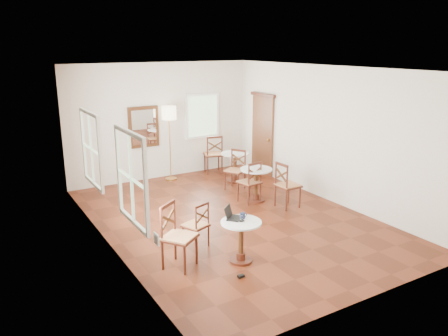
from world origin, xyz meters
name	(u,v)px	position (x,y,z in m)	size (l,w,h in m)	color
ground	(232,219)	(0.00, 0.00, 0.00)	(7.00, 7.00, 0.00)	#57200F
room_shell	(222,125)	(-0.06, 0.27, 1.89)	(5.02, 7.02, 3.01)	silver
cafe_table_near	(241,237)	(-0.84, -1.65, 0.43)	(0.66, 0.66, 0.70)	#491E12
cafe_table_mid	(256,181)	(1.03, 0.63, 0.47)	(0.72, 0.72, 0.76)	#491E12
cafe_table_back	(235,164)	(1.42, 2.13, 0.47)	(0.72, 0.72, 0.76)	#491E12
chair_near_a	(197,225)	(-1.21, -0.81, 0.42)	(0.49, 0.49, 0.83)	#491E12
chair_near_b	(178,236)	(-1.79, -1.29, 0.52)	(0.67, 0.67, 1.05)	#491E12
chair_mid_a	(250,182)	(0.87, 0.63, 0.47)	(0.49, 0.49, 0.95)	#491E12
chair_mid_b	(287,185)	(1.38, -0.04, 0.50)	(0.47, 0.47, 1.01)	#491E12
chair_back_a	(213,154)	(1.35, 3.14, 0.53)	(0.61, 0.61, 1.06)	#491E12
chair_back_b	(235,170)	(1.11, 1.61, 0.48)	(0.61, 0.61, 0.96)	#491E12
floor_lamp	(169,118)	(0.07, 3.15, 1.63)	(0.37, 0.37, 1.92)	#BF8C3F
laptop	(232,215)	(-0.90, -1.46, 0.75)	(0.37, 0.37, 0.20)	black
mouse	(242,221)	(-0.84, -1.67, 0.72)	(0.09, 0.06, 0.04)	black
navy_mug	(243,216)	(-0.75, -1.55, 0.75)	(0.12, 0.08, 0.10)	black
water_glass	(241,219)	(-0.85, -1.66, 0.75)	(0.06, 0.06, 0.10)	white
power_adapter	(241,276)	(-1.13, -2.10, 0.02)	(0.10, 0.06, 0.04)	black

